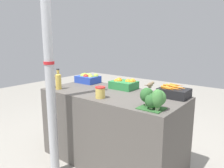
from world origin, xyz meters
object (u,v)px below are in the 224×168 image
(carrot_crate, at_px, (174,92))
(pickle_jar, at_px, (100,92))
(juice_bottle_golden, at_px, (58,81))
(orange_crate, at_px, (124,84))
(sparrow_bird, at_px, (150,85))
(support_pole, at_px, (50,74))
(apple_crate, at_px, (88,78))
(broccoli_pile, at_px, (153,98))
(juice_bottle_amber, at_px, (52,80))

(carrot_crate, height_order, pickle_jar, carrot_crate)
(juice_bottle_golden, bearing_deg, orange_crate, 40.12)
(juice_bottle_golden, xyz_separation_m, sparrow_bird, (1.24, 0.00, 0.11))
(support_pole, distance_m, orange_crate, 0.91)
(support_pole, bearing_deg, orange_crate, 67.30)
(apple_crate, distance_m, juice_bottle_golden, 0.51)
(broccoli_pile, relative_size, pickle_jar, 2.15)
(apple_crate, height_order, carrot_crate, same)
(carrot_crate, height_order, sparrow_bird, sparrow_bird)
(support_pole, height_order, juice_bottle_amber, support_pole)
(sparrow_bird, bearing_deg, pickle_jar, 94.65)
(juice_bottle_amber, relative_size, pickle_jar, 2.14)
(sparrow_bird, bearing_deg, juice_bottle_golden, 95.42)
(juice_bottle_golden, bearing_deg, support_pole, -49.69)
(apple_crate, distance_m, sparrow_bird, 1.35)
(support_pole, height_order, juice_bottle_golden, support_pole)
(orange_crate, relative_size, sparrow_bird, 2.23)
(carrot_crate, distance_m, pickle_jar, 0.77)
(pickle_jar, bearing_deg, juice_bottle_golden, -179.30)
(pickle_jar, bearing_deg, orange_crate, 96.17)
(orange_crate, relative_size, pickle_jar, 2.54)
(apple_crate, height_order, juice_bottle_amber, juice_bottle_amber)
(support_pole, bearing_deg, pickle_jar, 38.65)
(support_pole, xyz_separation_m, carrot_crate, (0.98, 0.81, -0.20))
(juice_bottle_amber, xyz_separation_m, juice_bottle_golden, (0.12, -0.00, 0.00))
(support_pole, distance_m, juice_bottle_golden, 0.43)
(pickle_jar, bearing_deg, support_pole, -141.35)
(carrot_crate, bearing_deg, juice_bottle_golden, -157.96)
(orange_crate, distance_m, carrot_crate, 0.64)
(orange_crate, bearing_deg, carrot_crate, -0.57)
(juice_bottle_golden, height_order, sparrow_bird, juice_bottle_golden)
(apple_crate, distance_m, carrot_crate, 1.25)
(sparrow_bird, bearing_deg, support_pole, 113.09)
(support_pole, bearing_deg, carrot_crate, 39.63)
(support_pole, distance_m, apple_crate, 0.88)
(apple_crate, height_order, broccoli_pile, broccoli_pile)
(orange_crate, height_order, carrot_crate, orange_crate)
(pickle_jar, distance_m, sparrow_bird, 0.60)
(support_pole, distance_m, carrot_crate, 1.29)
(apple_crate, bearing_deg, broccoli_pile, -21.09)
(broccoli_pile, bearing_deg, pickle_jar, -179.18)
(carrot_crate, bearing_deg, orange_crate, 179.43)
(carrot_crate, relative_size, sparrow_bird, 2.23)
(apple_crate, bearing_deg, support_pole, -71.71)
(support_pole, xyz_separation_m, orange_crate, (0.34, 0.82, -0.20))
(juice_bottle_amber, bearing_deg, orange_crate, 35.17)
(apple_crate, distance_m, broccoli_pile, 1.36)
(apple_crate, xyz_separation_m, pickle_jar, (0.67, -0.50, -0.00))
(apple_crate, height_order, orange_crate, orange_crate)
(apple_crate, distance_m, orange_crate, 0.61)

